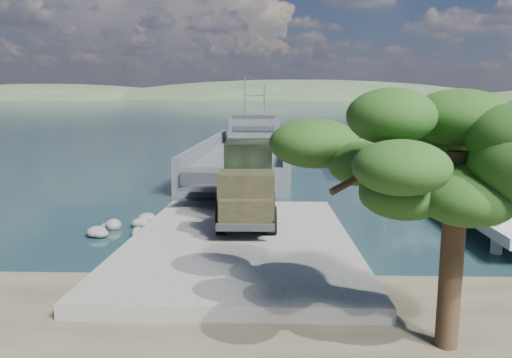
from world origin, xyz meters
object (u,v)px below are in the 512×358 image
at_px(pier, 408,158).
at_px(sailboat_far, 415,151).
at_px(military_truck, 248,182).
at_px(overhang_tree, 433,156).
at_px(sailboat_near, 453,159).
at_px(soldier, 233,215).
at_px(landing_craft, 248,160).

height_order(pier, sailboat_far, sailboat_far).
xyz_separation_m(military_truck, overhang_tree, (5.35, -12.74, 2.96)).
height_order(sailboat_near, overhang_tree, overhang_tree).
bearing_deg(military_truck, soldier, -104.26).
distance_m(soldier, sailboat_near, 35.33).
relative_size(sailboat_near, sailboat_far, 1.14).
bearing_deg(soldier, landing_craft, 91.02).
distance_m(sailboat_near, sailboat_far, 7.41).
bearing_deg(military_truck, pier, 51.64).
relative_size(pier, overhang_tree, 5.90).
xyz_separation_m(sailboat_near, overhang_tree, (-14.66, -38.85, 5.07)).
bearing_deg(overhang_tree, sailboat_near, 69.33).
bearing_deg(military_truck, sailboat_far, 60.47).
xyz_separation_m(landing_craft, military_truck, (1.01, -20.99, 1.69)).
distance_m(military_truck, sailboat_far, 37.97).
height_order(pier, military_truck, pier).
relative_size(soldier, sailboat_far, 0.27).
bearing_deg(sailboat_near, landing_craft, -147.03).
relative_size(military_truck, soldier, 5.30).
bearing_deg(sailboat_near, sailboat_far, 123.78).
bearing_deg(landing_craft, pier, -14.90).
relative_size(pier, soldier, 27.18).
height_order(military_truck, overhang_tree, overhang_tree).
relative_size(military_truck, overhang_tree, 1.15).
distance_m(soldier, overhang_tree, 12.49).
distance_m(landing_craft, soldier, 23.57).
bearing_deg(pier, soldier, -124.82).
height_order(landing_craft, overhang_tree, landing_craft).
distance_m(military_truck, overhang_tree, 14.13).
distance_m(pier, sailboat_near, 11.89).
bearing_deg(overhang_tree, soldier, 120.38).
bearing_deg(military_truck, landing_craft, 91.85).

